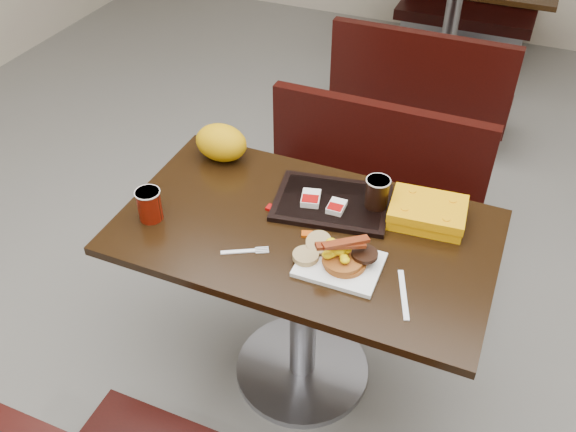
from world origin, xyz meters
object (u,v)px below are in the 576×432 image
at_px(coffee_cup_near, 149,205).
at_px(coffee_cup_far, 377,193).
at_px(fork, 238,252).
at_px(hashbrown_sleeve_left, 311,198).
at_px(platter, 340,265).
at_px(clamshell, 427,213).
at_px(bench_far_s, 425,80).
at_px(paper_bag, 221,143).
at_px(knife, 403,294).
at_px(tray, 332,203).
at_px(table_near, 304,307).
at_px(hashbrown_sleeve_right, 337,207).
at_px(table_far, 450,31).
at_px(pancake_stack, 345,261).
at_px(bench_near_n, 362,199).

bearing_deg(coffee_cup_near, coffee_cup_far, 26.15).
relative_size(fork, hashbrown_sleeve_left, 1.80).
height_order(platter, clamshell, clamshell).
height_order(bench_far_s, paper_bag, paper_bag).
bearing_deg(knife, fork, -107.22).
relative_size(coffee_cup_near, knife, 0.56).
relative_size(platter, fork, 1.66).
height_order(tray, hashbrown_sleeve_left, hashbrown_sleeve_left).
distance_m(clamshell, paper_bag, 0.78).
xyz_separation_m(coffee_cup_near, clamshell, (0.83, 0.33, -0.02)).
height_order(coffee_cup_near, paper_bag, paper_bag).
xyz_separation_m(table_near, paper_bag, (-0.43, 0.25, 0.44)).
xyz_separation_m(knife, hashbrown_sleeve_right, (-0.30, 0.27, 0.03)).
xyz_separation_m(table_far, knife, (0.36, -2.76, 0.38)).
relative_size(pancake_stack, hashbrown_sleeve_right, 1.78).
height_order(bench_near_n, coffee_cup_near, coffee_cup_near).
xyz_separation_m(bench_near_n, clamshell, (0.35, -0.51, 0.42)).
distance_m(platter, coffee_cup_far, 0.31).
height_order(bench_far_s, hashbrown_sleeve_left, hashbrown_sleeve_left).
xyz_separation_m(fork, hashbrown_sleeve_right, (0.22, 0.29, 0.03)).
bearing_deg(fork, hashbrown_sleeve_right, 25.46).
height_order(bench_near_n, hashbrown_sleeve_right, hashbrown_sleeve_right).
xyz_separation_m(hashbrown_sleeve_left, paper_bag, (-0.40, 0.13, 0.04)).
relative_size(hashbrown_sleeve_right, clamshell, 0.30).
bearing_deg(bench_far_s, paper_bag, -104.55).
bearing_deg(platter, tray, 113.27).
bearing_deg(table_far, hashbrown_sleeve_left, -90.65).
height_order(tray, hashbrown_sleeve_right, hashbrown_sleeve_right).
distance_m(table_near, hashbrown_sleeve_left, 0.42).
distance_m(platter, clamshell, 0.36).
distance_m(tray, hashbrown_sleeve_right, 0.05).
bearing_deg(clamshell, bench_near_n, 119.03).
relative_size(bench_near_n, clamshell, 4.18).
xyz_separation_m(knife, tray, (-0.33, 0.31, 0.01)).
relative_size(table_near, bench_far_s, 1.20).
bearing_deg(coffee_cup_far, pancake_stack, -91.28).
bearing_deg(table_near, paper_bag, 149.67).
bearing_deg(knife, paper_bag, -137.16).
height_order(fork, paper_bag, paper_bag).
xyz_separation_m(fork, coffee_cup_far, (0.33, 0.36, 0.07)).
height_order(table_near, fork, fork).
relative_size(bench_far_s, pancake_stack, 7.78).
height_order(hashbrown_sleeve_right, paper_bag, paper_bag).
xyz_separation_m(table_near, coffee_cup_near, (-0.48, -0.14, 0.43)).
distance_m(table_far, hashbrown_sleeve_right, 2.52).
relative_size(coffee_cup_near, hashbrown_sleeve_left, 1.32).
distance_m(tray, hashbrown_sleeve_left, 0.07).
relative_size(table_far, clamshell, 5.01).
relative_size(bench_near_n, hashbrown_sleeve_left, 12.23).
bearing_deg(bench_far_s, platter, -85.56).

